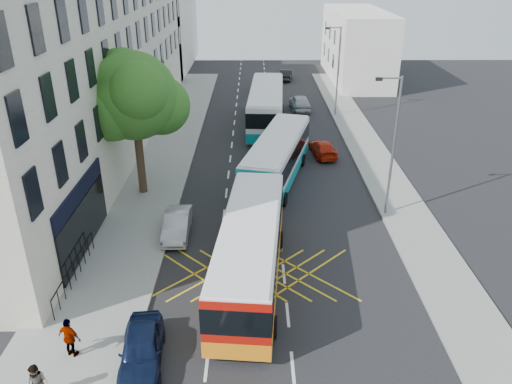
{
  "coord_description": "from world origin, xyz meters",
  "views": [
    {
      "loc": [
        -1.43,
        -13.9,
        13.82
      ],
      "look_at": [
        -1.31,
        10.54,
        2.2
      ],
      "focal_mm": 35.0,
      "sensor_mm": 36.0,
      "label": 1
    }
  ],
  "objects_px": {
    "bus_mid": "(277,158)",
    "red_hatchback": "(323,148)",
    "street_tree": "(133,97)",
    "parked_car_silver": "(177,225)",
    "bus_far": "(266,106)",
    "distant_car_grey": "(265,87)",
    "parked_car_blue": "(142,349)",
    "bus_near": "(250,250)",
    "lamp_far": "(337,67)",
    "distant_car_dark": "(286,75)",
    "lamp_near": "(392,141)",
    "distant_car_silver": "(300,102)",
    "pedestrian_far": "(70,338)",
    "pedestrian_near": "(37,384)"
  },
  "relations": [
    {
      "from": "bus_far",
      "to": "parked_car_silver",
      "type": "xyz_separation_m",
      "value": [
        -5.28,
        -19.29,
        -1.19
      ]
    },
    {
      "from": "lamp_near",
      "to": "red_hatchback",
      "type": "height_order",
      "value": "lamp_near"
    },
    {
      "from": "red_hatchback",
      "to": "distant_car_grey",
      "type": "relative_size",
      "value": 0.8
    },
    {
      "from": "bus_near",
      "to": "street_tree",
      "type": "bearing_deg",
      "value": 131.16
    },
    {
      "from": "bus_mid",
      "to": "parked_car_silver",
      "type": "relative_size",
      "value": 2.95
    },
    {
      "from": "street_tree",
      "to": "distant_car_grey",
      "type": "height_order",
      "value": "street_tree"
    },
    {
      "from": "lamp_far",
      "to": "pedestrian_near",
      "type": "height_order",
      "value": "lamp_far"
    },
    {
      "from": "lamp_far",
      "to": "distant_car_silver",
      "type": "relative_size",
      "value": 1.82
    },
    {
      "from": "bus_near",
      "to": "distant_car_grey",
      "type": "relative_size",
      "value": 2.29
    },
    {
      "from": "distant_car_grey",
      "to": "pedestrian_near",
      "type": "distance_m",
      "value": 43.09
    },
    {
      "from": "lamp_near",
      "to": "distant_car_dark",
      "type": "height_order",
      "value": "lamp_near"
    },
    {
      "from": "bus_mid",
      "to": "red_hatchback",
      "type": "bearing_deg",
      "value": 66.48
    },
    {
      "from": "bus_near",
      "to": "distant_car_dark",
      "type": "distance_m",
      "value": 41.86
    },
    {
      "from": "distant_car_silver",
      "to": "pedestrian_far",
      "type": "distance_m",
      "value": 35.47
    },
    {
      "from": "bus_mid",
      "to": "parked_car_silver",
      "type": "bearing_deg",
      "value": -113.68
    },
    {
      "from": "lamp_near",
      "to": "bus_near",
      "type": "relative_size",
      "value": 0.7
    },
    {
      "from": "parked_car_silver",
      "to": "distant_car_silver",
      "type": "distance_m",
      "value": 25.87
    },
    {
      "from": "street_tree",
      "to": "parked_car_blue",
      "type": "distance_m",
      "value": 15.98
    },
    {
      "from": "parked_car_blue",
      "to": "bus_far",
      "type": "bearing_deg",
      "value": 73.78
    },
    {
      "from": "street_tree",
      "to": "pedestrian_near",
      "type": "relative_size",
      "value": 5.78
    },
    {
      "from": "bus_mid",
      "to": "distant_car_dark",
      "type": "height_order",
      "value": "bus_mid"
    },
    {
      "from": "lamp_far",
      "to": "pedestrian_far",
      "type": "height_order",
      "value": "lamp_far"
    },
    {
      "from": "bus_far",
      "to": "distant_car_grey",
      "type": "bearing_deg",
      "value": 92.39
    },
    {
      "from": "bus_far",
      "to": "red_hatchback",
      "type": "xyz_separation_m",
      "value": [
        4.16,
        -7.32,
        -1.24
      ]
    },
    {
      "from": "lamp_near",
      "to": "bus_far",
      "type": "height_order",
      "value": "lamp_near"
    },
    {
      "from": "red_hatchback",
      "to": "pedestrian_near",
      "type": "height_order",
      "value": "pedestrian_near"
    },
    {
      "from": "street_tree",
      "to": "parked_car_silver",
      "type": "distance_m",
      "value": 8.23
    },
    {
      "from": "red_hatchback",
      "to": "street_tree",
      "type": "bearing_deg",
      "value": 22.33
    },
    {
      "from": "street_tree",
      "to": "pedestrian_near",
      "type": "distance_m",
      "value": 17.44
    },
    {
      "from": "bus_far",
      "to": "distant_car_silver",
      "type": "bearing_deg",
      "value": 58.97
    },
    {
      "from": "parked_car_silver",
      "to": "street_tree",
      "type": "bearing_deg",
      "value": 117.9
    },
    {
      "from": "bus_near",
      "to": "bus_mid",
      "type": "bearing_deg",
      "value": 86.48
    },
    {
      "from": "parked_car_silver",
      "to": "pedestrian_far",
      "type": "distance_m",
      "value": 9.62
    },
    {
      "from": "bus_far",
      "to": "distant_car_silver",
      "type": "distance_m",
      "value": 6.21
    },
    {
      "from": "lamp_far",
      "to": "distant_car_grey",
      "type": "xyz_separation_m",
      "value": [
        -6.36,
        8.63,
        -3.93
      ]
    },
    {
      "from": "bus_far",
      "to": "distant_car_dark",
      "type": "distance_m",
      "value": 18.36
    },
    {
      "from": "distant_car_silver",
      "to": "pedestrian_near",
      "type": "xyz_separation_m",
      "value": [
        -11.78,
        -35.73,
        0.16
      ]
    },
    {
      "from": "bus_far",
      "to": "parked_car_blue",
      "type": "bearing_deg",
      "value": -97.25
    },
    {
      "from": "parked_car_blue",
      "to": "street_tree",
      "type": "bearing_deg",
      "value": 95.41
    },
    {
      "from": "lamp_near",
      "to": "lamp_far",
      "type": "distance_m",
      "value": 20.0
    },
    {
      "from": "lamp_near",
      "to": "parked_car_silver",
      "type": "distance_m",
      "value": 12.65
    },
    {
      "from": "lamp_far",
      "to": "bus_mid",
      "type": "relative_size",
      "value": 0.71
    },
    {
      "from": "distant_car_grey",
      "to": "distant_car_dark",
      "type": "height_order",
      "value": "distant_car_grey"
    },
    {
      "from": "lamp_far",
      "to": "bus_mid",
      "type": "bearing_deg",
      "value": -112.03
    },
    {
      "from": "street_tree",
      "to": "parked_car_silver",
      "type": "relative_size",
      "value": 2.31
    },
    {
      "from": "distant_car_dark",
      "to": "street_tree",
      "type": "bearing_deg",
      "value": 78.45
    },
    {
      "from": "bus_near",
      "to": "distant_car_dark",
      "type": "height_order",
      "value": "bus_near"
    },
    {
      "from": "lamp_far",
      "to": "distant_car_dark",
      "type": "bearing_deg",
      "value": 103.71
    },
    {
      "from": "distant_car_dark",
      "to": "lamp_near",
      "type": "bearing_deg",
      "value": 103.34
    },
    {
      "from": "bus_mid",
      "to": "parked_car_silver",
      "type": "xyz_separation_m",
      "value": [
        -5.73,
        -7.25,
        -0.99
      ]
    }
  ]
}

